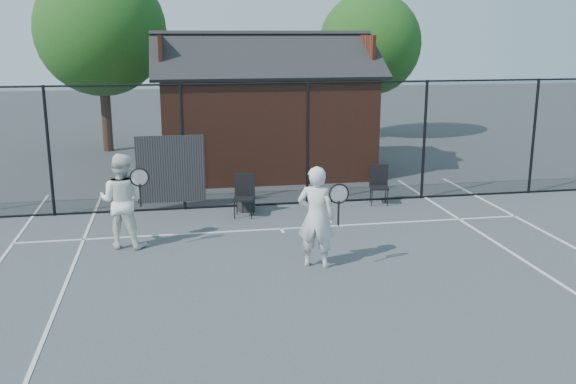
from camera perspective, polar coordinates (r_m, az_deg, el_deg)
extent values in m
plane|color=#41464A|center=(11.10, 2.04, -7.83)|extent=(80.00, 80.00, 0.00)
cube|color=silver|center=(13.88, -0.61, -3.28)|extent=(11.00, 0.06, 0.01)
cube|color=silver|center=(9.24, -21.49, -13.50)|extent=(0.06, 18.00, 0.01)
cube|color=silver|center=(13.73, -0.51, -3.47)|extent=(0.06, 0.30, 0.01)
cylinder|color=black|center=(15.54, -20.48, 3.37)|extent=(0.07, 0.07, 3.00)
cylinder|color=black|center=(15.29, -9.34, 3.91)|extent=(0.07, 0.07, 3.00)
cylinder|color=black|center=(15.63, 1.75, 4.30)|extent=(0.07, 0.07, 3.00)
cylinder|color=black|center=(16.51, 12.02, 4.52)|extent=(0.07, 0.07, 3.00)
cylinder|color=black|center=(17.86, 20.99, 4.60)|extent=(0.07, 0.07, 3.00)
cylinder|color=black|center=(15.27, -1.93, 9.63)|extent=(22.00, 0.04, 0.04)
cylinder|color=black|center=(15.77, -1.85, -1.08)|extent=(22.00, 0.04, 0.04)
cube|color=black|center=(15.45, -1.89, 4.19)|extent=(22.00, 3.00, 0.01)
cube|color=black|center=(15.36, -10.38, 2.01)|extent=(1.60, 0.04, 1.60)
cube|color=#5F2A16|center=(19.44, -2.18, 6.20)|extent=(6.00, 4.00, 3.00)
cube|color=black|center=(18.28, -1.78, 12.11)|extent=(6.50, 2.36, 1.32)
cube|color=black|center=(20.26, -2.65, 12.28)|extent=(6.50, 2.36, 1.32)
cube|color=#5F2A16|center=(19.07, -11.24, 11.93)|extent=(0.10, 2.80, 1.06)
cube|color=#5F2A16|center=(19.90, 6.39, 12.18)|extent=(0.10, 2.80, 1.06)
cylinder|color=#312213|center=(23.84, -15.83, 6.54)|extent=(0.36, 0.36, 2.52)
sphere|color=#204413|center=(23.67, -16.32, 13.61)|extent=(4.48, 4.48, 4.48)
cylinder|color=#312213|center=(25.93, 7.13, 7.19)|extent=(0.36, 0.36, 2.23)
sphere|color=#204413|center=(25.76, 7.31, 12.95)|extent=(3.97, 3.97, 3.97)
imported|color=silver|center=(11.45, 2.52, -2.24)|extent=(0.80, 0.67, 1.86)
torus|color=black|center=(11.04, 4.54, -0.15)|extent=(0.36, 0.03, 0.36)
cylinder|color=black|center=(11.13, 4.51, -1.88)|extent=(0.03, 0.03, 0.45)
imported|color=white|center=(12.92, -14.54, -0.75)|extent=(1.09, 0.96, 1.87)
torus|color=black|center=(12.41, -13.08, 1.29)|extent=(0.37, 0.03, 0.37)
cylinder|color=black|center=(12.49, -12.99, -0.28)|extent=(0.03, 0.03, 0.45)
cube|color=black|center=(14.71, -3.96, -0.41)|extent=(0.56, 0.57, 0.96)
cube|color=black|center=(15.90, 8.11, 0.56)|extent=(0.54, 0.56, 0.95)
cylinder|color=black|center=(15.24, -3.76, -0.53)|extent=(0.49, 0.49, 0.63)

